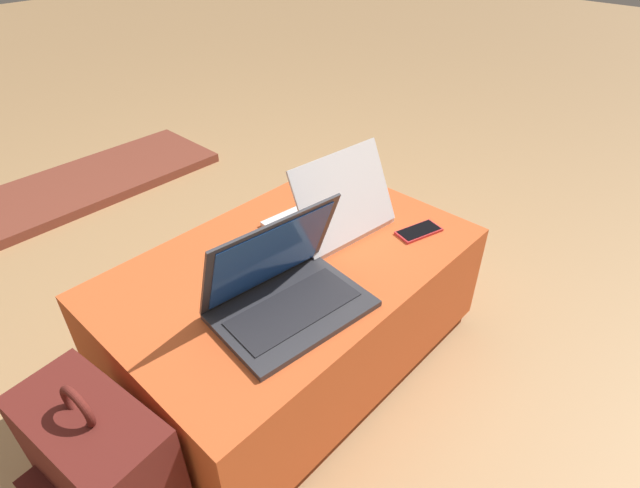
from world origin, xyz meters
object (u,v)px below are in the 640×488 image
object	(u,v)px
laptop_far	(333,213)
backpack	(105,480)
cell_phone	(419,231)
laptop_near	(285,291)

from	to	relation	value
laptop_far	backpack	xyz separation A→B (m)	(-0.85, -0.11, -0.24)
cell_phone	backpack	world-z (taller)	backpack
backpack	laptop_far	bearing A→B (deg)	90.75
laptop_far	laptop_near	bearing A→B (deg)	29.55
cell_phone	laptop_far	bearing A→B (deg)	-127.24
laptop_near	cell_phone	bearing A→B (deg)	-0.10
laptop_near	laptop_far	size ratio (longest dim) A/B	1.11
cell_phone	laptop_near	bearing A→B (deg)	-80.62
backpack	cell_phone	bearing A→B (deg)	77.85
laptop_near	cell_phone	size ratio (longest dim) A/B	2.60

